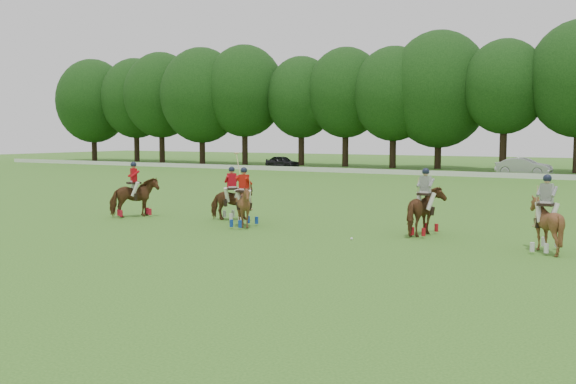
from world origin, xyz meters
The scene contains 11 objects.
ground centered at (0.00, 0.00, 0.00)m, with size 180.00×180.00×0.00m, color #32641C.
tree_line centered at (0.26, 48.05, 8.23)m, with size 117.98×14.32×14.75m.
boundary_rail centered at (0.00, 38.00, 0.22)m, with size 120.00×0.10×0.44m, color white.
car_left centered at (-21.93, 42.50, 0.66)m, with size 1.56×3.89×1.32m, color black.
car_mid centered at (2.87, 42.50, 0.77)m, with size 1.64×4.70×1.55m, color #9FA0A4.
polo_red_a centered at (-6.87, 3.69, 0.89)m, with size 1.89×2.23×2.42m.
polo_red_b centered at (-2.50, 4.88, 0.81)m, with size 2.02×2.04×2.82m.
polo_red_c centered at (-0.95, 3.47, 0.85)m, with size 1.35×1.52×2.35m.
polo_stripe_a centered at (5.80, 5.01, 0.89)m, with size 1.29×2.10×2.42m.
polo_stripe_b centered at (10.04, 3.70, 0.87)m, with size 1.55×1.70×2.40m.
polo_ball centered at (3.93, 2.78, 0.04)m, with size 0.09×0.09×0.09m, color white.
Camera 1 is at (12.83, -17.23, 3.63)m, focal length 40.00 mm.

